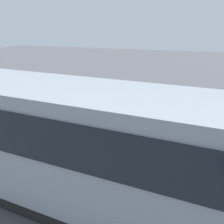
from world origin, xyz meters
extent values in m
plane|color=#4C4C51|center=(0.00, 0.00, 0.00)|extent=(80.00, 80.00, 0.00)
cube|color=#8C939E|center=(1.17, 4.77, 1.85)|extent=(11.52, 3.30, 2.80)
cube|color=black|center=(1.08, 3.50, 2.41)|extent=(9.53, 0.72, 1.01)
cube|color=black|center=(1.26, 6.04, 2.41)|extent=(9.53, 0.72, 1.01)
cube|color=#198C3F|center=(1.08, 3.51, 1.29)|extent=(9.99, 0.74, 0.28)
cube|color=black|center=(1.17, 4.77, 0.23)|extent=(10.60, 3.04, 0.45)
torus|color=black|center=(-2.88, 3.93, 0.50)|extent=(1.02, 0.39, 1.00)
cylinder|color=black|center=(-1.41, 2.16, 0.49)|extent=(0.14, 0.14, 0.80)
cube|color=black|center=(-1.41, 2.12, 0.05)|extent=(0.13, 0.27, 0.10)
cylinder|color=black|center=(-1.57, 2.18, 0.49)|extent=(0.14, 0.14, 0.80)
cube|color=black|center=(-1.57, 2.14, 0.05)|extent=(0.13, 0.27, 0.10)
cube|color=silver|center=(-1.49, 2.17, 1.22)|extent=(0.42, 0.33, 0.67)
cylinder|color=silver|center=(-1.25, 2.14, 1.24)|extent=(0.10, 0.10, 0.63)
sphere|color=tan|center=(-1.25, 2.14, 0.92)|extent=(0.10, 0.10, 0.09)
cylinder|color=silver|center=(-1.73, 2.20, 1.24)|extent=(0.10, 0.10, 0.63)
sphere|color=tan|center=(-1.73, 2.20, 0.92)|extent=(0.10, 0.10, 0.09)
sphere|color=tan|center=(-1.49, 2.17, 1.70)|extent=(0.27, 0.27, 0.24)
cylinder|color=black|center=(-0.30, 2.11, 0.46)|extent=(0.15, 0.15, 0.75)
cube|color=black|center=(-0.31, 2.07, 0.05)|extent=(0.16, 0.28, 0.10)
cylinder|color=black|center=(-0.45, 2.15, 0.46)|extent=(0.15, 0.15, 0.75)
cube|color=black|center=(-0.46, 2.11, 0.05)|extent=(0.16, 0.28, 0.10)
cube|color=#D8F233|center=(-0.38, 2.13, 1.14)|extent=(0.44, 0.37, 0.62)
cube|color=silver|center=(-0.38, 2.13, 1.14)|extent=(0.45, 0.38, 0.06)
cylinder|color=#D8F233|center=(-0.14, 2.07, 1.15)|extent=(0.11, 0.11, 0.59)
sphere|color=tan|center=(-0.14, 2.07, 0.86)|extent=(0.11, 0.11, 0.09)
cylinder|color=#D8F233|center=(-0.61, 2.19, 1.15)|extent=(0.11, 0.11, 0.59)
sphere|color=tan|center=(-0.61, 2.19, 0.86)|extent=(0.11, 0.11, 0.09)
sphere|color=tan|center=(-0.38, 2.13, 1.58)|extent=(0.27, 0.27, 0.22)
cylinder|color=#473823|center=(1.15, 1.73, 0.44)|extent=(0.15, 0.15, 0.73)
cube|color=black|center=(1.14, 1.70, 0.05)|extent=(0.17, 0.28, 0.10)
cylinder|color=#473823|center=(1.00, 1.78, 0.44)|extent=(0.15, 0.15, 0.73)
cube|color=black|center=(0.98, 1.74, 0.05)|extent=(0.17, 0.28, 0.10)
cube|color=black|center=(1.07, 1.76, 1.11)|extent=(0.44, 0.38, 0.61)
cylinder|color=black|center=(1.30, 1.69, 1.12)|extent=(0.11, 0.11, 0.58)
sphere|color=tan|center=(1.30, 1.69, 0.84)|extent=(0.11, 0.11, 0.09)
cylinder|color=black|center=(0.84, 1.83, 1.12)|extent=(0.11, 0.11, 0.58)
sphere|color=tan|center=(0.84, 1.83, 0.84)|extent=(0.11, 0.11, 0.09)
sphere|color=tan|center=(1.07, 1.76, 1.54)|extent=(0.27, 0.27, 0.22)
cylinder|color=#473823|center=(2.32, 2.02, 0.47)|extent=(0.14, 0.14, 0.77)
cube|color=black|center=(2.32, 1.98, 0.05)|extent=(0.13, 0.27, 0.10)
cylinder|color=#473823|center=(2.16, 2.04, 0.47)|extent=(0.14, 0.14, 0.77)
cube|color=black|center=(2.16, 2.00, 0.05)|extent=(0.13, 0.27, 0.10)
cube|color=maroon|center=(2.24, 2.03, 1.18)|extent=(0.41, 0.33, 0.64)
cylinder|color=maroon|center=(2.48, 2.00, 1.19)|extent=(0.10, 0.10, 0.61)
sphere|color=tan|center=(2.48, 2.00, 0.89)|extent=(0.10, 0.10, 0.09)
cylinder|color=maroon|center=(2.01, 2.06, 1.19)|extent=(0.10, 0.10, 0.61)
sphere|color=tan|center=(2.01, 2.06, 0.89)|extent=(0.10, 0.10, 0.09)
sphere|color=tan|center=(2.24, 2.03, 1.63)|extent=(0.26, 0.26, 0.23)
cylinder|color=black|center=(3.69, 1.97, 0.48)|extent=(0.14, 0.14, 0.79)
cube|color=black|center=(3.70, 1.93, 0.05)|extent=(0.15, 0.28, 0.10)
cylinder|color=black|center=(3.53, 1.94, 0.48)|extent=(0.14, 0.14, 0.79)
cube|color=black|center=(3.54, 1.90, 0.05)|extent=(0.15, 0.28, 0.10)
cube|color=black|center=(3.61, 1.96, 1.21)|extent=(0.43, 0.35, 0.66)
cylinder|color=black|center=(3.84, 2.01, 1.22)|extent=(0.11, 0.11, 0.63)
sphere|color=tan|center=(3.84, 2.01, 0.91)|extent=(0.11, 0.11, 0.09)
cylinder|color=black|center=(3.37, 1.91, 1.22)|extent=(0.11, 0.11, 0.63)
sphere|color=tan|center=(3.37, 1.91, 0.91)|extent=(0.11, 0.11, 0.09)
sphere|color=tan|center=(3.61, 1.96, 1.67)|extent=(0.28, 0.28, 0.24)
torus|color=black|center=(-2.70, 2.42, 0.30)|extent=(0.61, 0.27, 0.60)
cylinder|color=silver|center=(-2.70, 2.42, 0.30)|extent=(0.14, 0.13, 0.12)
cylinder|color=silver|center=(-2.75, 2.43, 0.65)|extent=(0.32, 0.13, 0.67)
cylinder|color=black|center=(-2.80, 2.44, 0.95)|extent=(0.18, 0.57, 0.04)
torus|color=black|center=(1.91, -1.76, 0.30)|extent=(0.60, 0.38, 0.60)
cylinder|color=silver|center=(1.91, -1.76, 0.30)|extent=(0.15, 0.14, 0.12)
torus|color=black|center=(2.91, -1.27, 1.23)|extent=(0.82, 0.49, 0.85)
cylinder|color=silver|center=(2.91, -1.27, 1.23)|extent=(0.16, 0.16, 0.12)
cylinder|color=silver|center=(1.75, -1.84, 0.60)|extent=(0.60, 0.33, 0.38)
cube|color=#198C33|center=(2.17, -1.63, 0.97)|extent=(0.91, 0.64, 0.81)
cube|color=black|center=(2.47, -1.48, 1.32)|extent=(0.57, 0.43, 0.49)
cylinder|color=silver|center=(2.61, -1.58, 1.04)|extent=(0.39, 0.25, 0.35)
cylinder|color=black|center=(1.61, -1.91, 0.86)|extent=(0.29, 0.54, 0.04)
cube|color=black|center=(2.06, -1.69, 1.24)|extent=(0.61, 0.53, 0.55)
sphere|color=white|center=(1.67, -1.88, 1.12)|extent=(0.35, 0.35, 0.26)
cylinder|color=black|center=(1.78, -1.63, 1.05)|extent=(0.45, 0.28, 0.13)
cylinder|color=black|center=(2.28, -1.38, 1.11)|extent=(0.34, 0.24, 0.37)
cylinder|color=black|center=(1.94, -1.95, 1.05)|extent=(0.45, 0.28, 0.13)
cylinder|color=black|center=(2.44, -1.70, 1.11)|extent=(0.34, 0.24, 0.37)
cube|color=orange|center=(0.29, -1.43, 0.01)|extent=(0.34, 0.34, 0.03)
cone|color=orange|center=(0.29, -1.43, 0.33)|extent=(0.26, 0.26, 0.60)
cylinder|color=white|center=(0.29, -1.43, 0.30)|extent=(0.19, 0.19, 0.07)
cube|color=white|center=(-2.66, -0.27, 0.00)|extent=(0.24, 4.74, 0.01)
cube|color=white|center=(0.12, -0.27, 0.00)|extent=(0.21, 3.75, 0.01)
cube|color=white|center=(2.90, -0.27, 0.00)|extent=(0.23, 4.37, 0.01)
cube|color=white|center=(5.68, -0.27, 0.00)|extent=(0.22, 4.01, 0.01)
camera|label=1|loc=(-2.27, 9.92, 4.65)|focal=40.24mm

